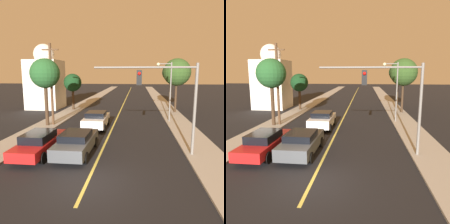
% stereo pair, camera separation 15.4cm
% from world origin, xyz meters
% --- Properties ---
extents(ground_plane, '(200.00, 200.00, 0.00)m').
position_xyz_m(ground_plane, '(0.00, 0.00, 0.00)').
color(ground_plane, black).
extents(road_surface, '(10.67, 80.00, 0.01)m').
position_xyz_m(road_surface, '(0.00, 36.00, 0.01)').
color(road_surface, black).
rests_on(road_surface, ground).
extents(sidewalk_left, '(2.50, 80.00, 0.12)m').
position_xyz_m(sidewalk_left, '(-6.59, 36.00, 0.06)').
color(sidewalk_left, '#9E998E').
rests_on(sidewalk_left, ground).
extents(sidewalk_right, '(2.50, 80.00, 0.12)m').
position_xyz_m(sidewalk_right, '(6.59, 36.00, 0.06)').
color(sidewalk_right, '#9E998E').
rests_on(sidewalk_right, ground).
extents(car_near_lane_front, '(2.04, 4.81, 1.48)m').
position_xyz_m(car_near_lane_front, '(-1.49, 3.61, 0.79)').
color(car_near_lane_front, '#474C51').
rests_on(car_near_lane_front, ground).
extents(car_near_lane_second, '(2.08, 4.45, 1.59)m').
position_xyz_m(car_near_lane_second, '(-1.49, 10.40, 0.84)').
color(car_near_lane_second, white).
rests_on(car_near_lane_second, ground).
extents(car_outer_lane_front, '(1.89, 5.19, 1.45)m').
position_xyz_m(car_outer_lane_front, '(-3.84, 3.41, 0.77)').
color(car_outer_lane_front, red).
rests_on(car_outer_lane_front, ground).
extents(traffic_signal_mast, '(6.21, 0.42, 5.58)m').
position_xyz_m(traffic_signal_mast, '(4.15, 4.08, 4.02)').
color(traffic_signal_mast, slate).
rests_on(traffic_signal_mast, ground).
extents(streetlamp_right, '(1.58, 0.36, 6.10)m').
position_xyz_m(streetlamp_right, '(5.29, 13.80, 4.10)').
color(streetlamp_right, slate).
rests_on(streetlamp_right, ground).
extents(utility_pole_left, '(1.60, 0.24, 7.77)m').
position_xyz_m(utility_pole_left, '(-5.94, 10.92, 4.17)').
color(utility_pole_left, '#513823').
rests_on(utility_pole_left, ground).
extents(tree_left_near, '(2.79, 2.79, 6.39)m').
position_xyz_m(tree_left_near, '(-6.39, 10.58, 5.05)').
color(tree_left_near, '#3D2B1C').
rests_on(tree_left_near, ground).
extents(tree_left_far, '(2.44, 2.44, 4.96)m').
position_xyz_m(tree_left_far, '(-6.60, 20.08, 3.81)').
color(tree_left_far, '#3D2B1C').
rests_on(tree_left_far, ground).
extents(tree_right_near, '(3.45, 3.45, 6.87)m').
position_xyz_m(tree_right_near, '(7.21, 19.43, 5.24)').
color(tree_right_near, '#3D2B1C').
rests_on(tree_right_near, ground).
extents(tree_right_far, '(2.52, 2.52, 6.39)m').
position_xyz_m(tree_right_far, '(7.00, 22.80, 5.18)').
color(tree_right_far, '#4C3823').
rests_on(tree_right_far, ground).
extents(domed_building_left, '(4.59, 4.59, 9.26)m').
position_xyz_m(domed_building_left, '(-11.13, 21.50, 4.12)').
color(domed_building_left, silver).
rests_on(domed_building_left, ground).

